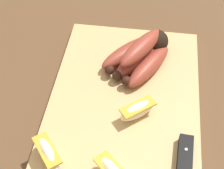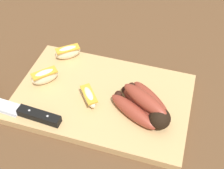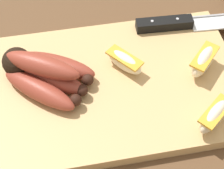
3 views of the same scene
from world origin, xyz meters
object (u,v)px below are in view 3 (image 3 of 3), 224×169
object	(u,v)px
apple_wedge_near	(204,63)
apple_wedge_middle	(124,61)
banana_bunch	(43,73)
chefs_knife	(191,22)
apple_wedge_far	(214,116)

from	to	relation	value
apple_wedge_near	apple_wedge_middle	distance (m)	0.13
banana_bunch	apple_wedge_near	xyz separation A→B (m)	(-0.25, 0.03, -0.00)
chefs_knife	apple_wedge_far	size ratio (longest dim) A/B	4.31
apple_wedge_far	banana_bunch	bearing A→B (deg)	-27.44
apple_wedge_near	apple_wedge_middle	xyz separation A→B (m)	(0.12, -0.03, -0.00)
chefs_knife	apple_wedge_near	world-z (taller)	apple_wedge_near
chefs_knife	apple_wedge_middle	bearing A→B (deg)	29.19
apple_wedge_middle	banana_bunch	bearing A→B (deg)	2.23
apple_wedge_middle	apple_wedge_far	distance (m)	0.16
apple_wedge_middle	apple_wedge_far	xyz separation A→B (m)	(-0.10, 0.13, 0.00)
apple_wedge_near	apple_wedge_middle	world-z (taller)	apple_wedge_near
chefs_knife	apple_wedge_near	size ratio (longest dim) A/B	4.42
apple_wedge_near	apple_wedge_far	xyz separation A→B (m)	(0.02, 0.10, -0.00)
chefs_knife	apple_wedge_far	xyz separation A→B (m)	(0.03, 0.20, 0.01)
chefs_knife	apple_wedge_far	bearing A→B (deg)	80.73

